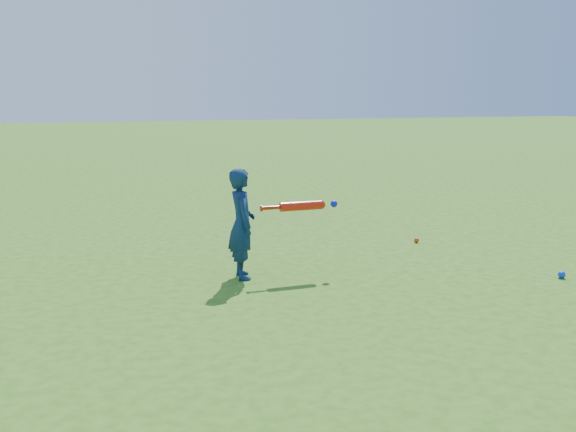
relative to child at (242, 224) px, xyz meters
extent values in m
plane|color=#336718|center=(-0.18, 0.51, -0.56)|extent=(80.00, 80.00, 0.00)
imported|color=#10264C|center=(0.00, 0.00, 0.00)|extent=(0.30, 0.43, 1.13)
sphere|color=red|center=(2.50, 0.82, -0.53)|extent=(0.06, 0.06, 0.06)
sphere|color=blue|center=(3.09, -1.09, -0.53)|extent=(0.08, 0.08, 0.08)
cylinder|color=red|center=(0.19, -0.05, 0.16)|extent=(0.02, 0.06, 0.06)
cylinder|color=red|center=(0.30, -0.05, 0.16)|extent=(0.22, 0.04, 0.04)
cylinder|color=red|center=(0.62, -0.04, 0.16)|extent=(0.45, 0.11, 0.10)
sphere|color=red|center=(0.85, -0.04, 0.16)|extent=(0.10, 0.10, 0.10)
sphere|color=#0C1DD0|center=(1.00, -0.03, 0.16)|extent=(0.08, 0.08, 0.08)
camera|label=1|loc=(-1.61, -6.18, 1.29)|focal=40.00mm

